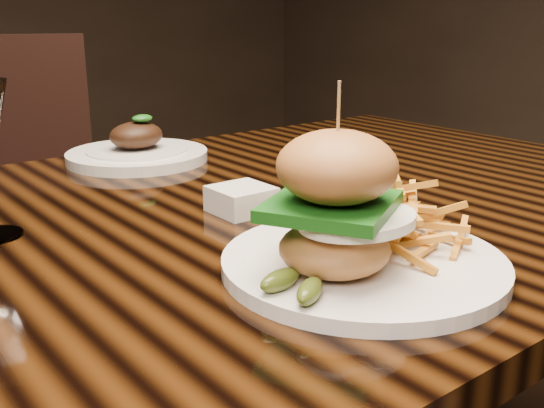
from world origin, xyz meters
TOP-DOWN VIEW (x-y plane):
  - dining_table at (0.00, 0.00)m, footprint 1.60×0.90m
  - burger_plate at (0.04, -0.26)m, footprint 0.29×0.29m
  - side_saucer at (0.18, -0.14)m, footprint 0.14×0.14m
  - ramekin at (0.07, -0.02)m, footprint 0.09×0.09m
  - far_dish at (0.10, 0.33)m, footprint 0.25×0.25m
  - chair_far at (-0.00, 0.89)m, footprint 0.58×0.59m

SIDE VIEW (x-z plane):
  - chair_far at x=0.00m, z-range 0.06..1.01m
  - dining_table at x=0.00m, z-range 0.30..1.05m
  - side_saucer at x=0.18m, z-range 0.74..0.77m
  - far_dish at x=0.10m, z-range 0.72..0.81m
  - ramekin at x=0.07m, z-range 0.75..0.78m
  - burger_plate at x=0.04m, z-range 0.70..0.90m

